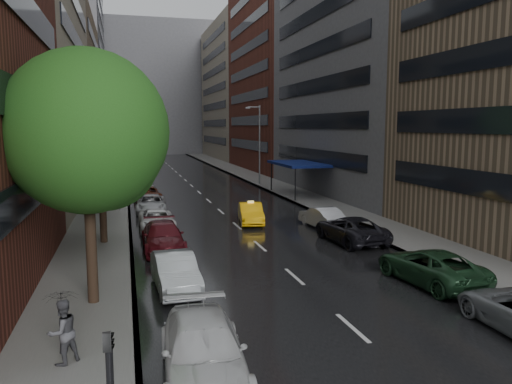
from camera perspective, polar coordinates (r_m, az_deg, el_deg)
road at (r=61.57m, az=-7.85°, el=1.14°), size 14.00×140.00×0.01m
sidewalk_left at (r=61.16m, az=-16.25°, el=0.93°), size 4.00×140.00×0.15m
sidewalk_right at (r=63.26m, az=0.27°, el=1.45°), size 4.00×140.00×0.15m
buildings_left at (r=70.59m, az=-21.59°, el=14.51°), size 8.00×108.00×38.00m
buildings_right at (r=71.52m, az=3.64°, el=14.14°), size 8.05×109.10×36.00m
building_far at (r=129.30m, az=-11.68°, el=11.46°), size 40.00×14.00×32.00m
tree_near at (r=19.28m, az=-18.84°, el=6.51°), size 6.02×6.02×9.59m
tree_mid at (r=29.51m, az=-17.38°, el=4.98°), size 5.17×5.17×8.24m
tree_far at (r=43.45m, az=-16.60°, el=6.73°), size 5.87×5.87×9.36m
taxi at (r=34.90m, az=-0.61°, el=-2.46°), size 2.19×4.59×1.45m
parked_cars_left at (r=32.36m, az=-11.18°, el=-3.38°), size 2.59×42.61×1.58m
parked_cars_right at (r=25.46m, az=15.69°, el=-6.47°), size 3.02×22.61×1.55m
ped_black_umbrella at (r=15.32m, az=-21.29°, el=-13.64°), size 1.14×1.11×2.09m
street_lamp_left at (r=40.81m, az=-15.39°, el=4.61°), size 1.74×0.22×9.00m
street_lamp_right at (r=57.77m, az=0.33°, el=5.65°), size 1.74×0.22×9.00m
awning at (r=48.70m, az=4.83°, el=3.21°), size 4.00×8.00×3.12m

